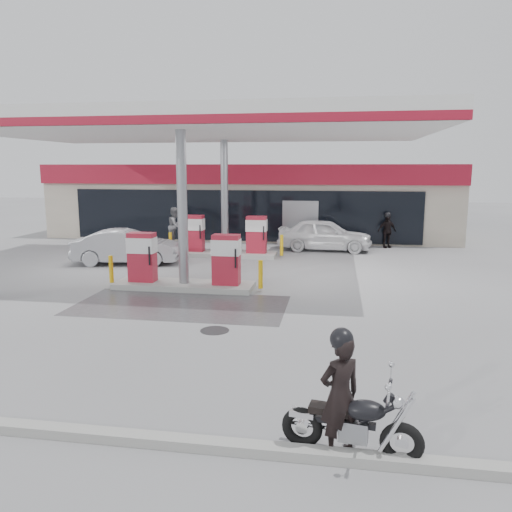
# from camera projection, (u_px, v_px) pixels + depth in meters

# --- Properties ---
(ground) EXTENTS (90.00, 90.00, 0.00)m
(ground) POSITION_uv_depth(u_px,v_px,m) (163.00, 305.00, 14.22)
(ground) COLOR gray
(ground) RESTS_ON ground
(wet_patch) EXTENTS (6.00, 3.00, 0.00)m
(wet_patch) POSITION_uv_depth(u_px,v_px,m) (180.00, 305.00, 14.14)
(wet_patch) COLOR #4C4C4F
(wet_patch) RESTS_ON ground
(drain_cover) EXTENTS (0.70, 0.70, 0.01)m
(drain_cover) POSITION_uv_depth(u_px,v_px,m) (215.00, 330.00, 11.96)
(drain_cover) COLOR #38383A
(drain_cover) RESTS_ON ground
(kerb) EXTENTS (28.00, 0.25, 0.15)m
(kerb) POSITION_uv_depth(u_px,v_px,m) (3.00, 426.00, 7.41)
(kerb) COLOR gray
(kerb) RESTS_ON ground
(store_building) EXTENTS (22.00, 8.22, 4.00)m
(store_building) POSITION_uv_depth(u_px,v_px,m) (255.00, 199.00, 29.35)
(store_building) COLOR beige
(store_building) RESTS_ON ground
(canopy) EXTENTS (16.00, 10.02, 5.51)m
(canopy) POSITION_uv_depth(u_px,v_px,m) (205.00, 128.00, 18.15)
(canopy) COLOR silver
(canopy) RESTS_ON ground
(pump_island_near) EXTENTS (5.14, 1.30, 1.78)m
(pump_island_near) POSITION_uv_depth(u_px,v_px,m) (184.00, 267.00, 16.04)
(pump_island_near) COLOR #9E9E99
(pump_island_near) RESTS_ON ground
(pump_island_far) EXTENTS (5.14, 1.30, 1.78)m
(pump_island_far) POSITION_uv_depth(u_px,v_px,m) (225.00, 240.00, 21.87)
(pump_island_far) COLOR #9E9E99
(pump_island_far) RESTS_ON ground
(main_motorcycle) EXTENTS (1.92, 0.75, 0.99)m
(main_motorcycle) POSITION_uv_depth(u_px,v_px,m) (353.00, 425.00, 6.73)
(main_motorcycle) COLOR black
(main_motorcycle) RESTS_ON ground
(biker_main) EXTENTS (0.73, 0.67, 1.68)m
(biker_main) POSITION_uv_depth(u_px,v_px,m) (340.00, 395.00, 6.71)
(biker_main) COLOR black
(biker_main) RESTS_ON ground
(sedan_white) EXTENTS (4.43, 1.96, 1.48)m
(sedan_white) POSITION_uv_depth(u_px,v_px,m) (325.00, 235.00, 23.32)
(sedan_white) COLOR white
(sedan_white) RESTS_ON ground
(attendant) EXTENTS (0.77, 0.96, 1.88)m
(attendant) POSITION_uv_depth(u_px,v_px,m) (175.00, 226.00, 25.05)
(attendant) COLOR slate
(attendant) RESTS_ON ground
(hatchback_silver) EXTENTS (4.40, 2.20, 1.39)m
(hatchback_silver) POSITION_uv_depth(u_px,v_px,m) (126.00, 247.00, 20.10)
(hatchback_silver) COLOR #9D9EA4
(hatchback_silver) RESTS_ON ground
(parked_car_left) EXTENTS (4.47, 2.08, 1.26)m
(parked_car_left) POSITION_uv_depth(u_px,v_px,m) (140.00, 224.00, 28.73)
(parked_car_left) COLOR #480F1D
(parked_car_left) RESTS_ON ground
(biker_walking) EXTENTS (1.04, 0.76, 1.63)m
(biker_walking) POSITION_uv_depth(u_px,v_px,m) (387.00, 231.00, 24.08)
(biker_walking) COLOR black
(biker_walking) RESTS_ON ground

